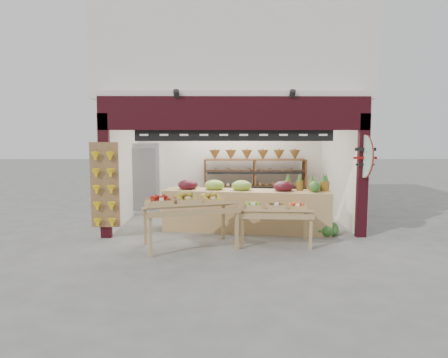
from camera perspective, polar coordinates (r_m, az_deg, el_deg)
ground at (r=9.75m, az=1.21°, el=-6.76°), size 60.00×60.00×0.00m
shop_structure at (r=11.26m, az=0.99°, el=15.03°), size 6.36×5.12×5.40m
banana_board at (r=8.74m, az=-16.71°, el=-1.07°), size 0.60×0.15×1.80m
gift_sign at (r=8.91m, az=19.48°, el=3.06°), size 0.04×0.93×0.92m
back_shelving at (r=11.40m, az=4.41°, el=0.95°), size 2.89×0.47×1.80m
refrigerator at (r=11.57m, az=-11.03°, el=0.13°), size 0.84×0.84×1.98m
cardboard_stack at (r=10.62m, az=-5.16°, el=-4.47°), size 0.95×0.69×0.62m
mid_counter at (r=9.19m, az=3.10°, el=-4.26°), size 3.85×1.33×1.17m
display_table_left at (r=7.81m, az=-5.82°, el=-3.51°), size 1.97×1.45×1.11m
display_table_right at (r=8.11m, az=6.92°, el=-4.25°), size 1.49×0.90×0.94m
watermelon_pile at (r=9.18m, az=14.01°, el=-6.55°), size 0.70×0.67×0.51m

